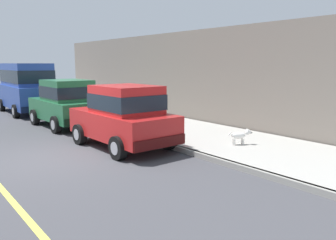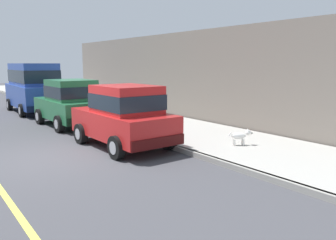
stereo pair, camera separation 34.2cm
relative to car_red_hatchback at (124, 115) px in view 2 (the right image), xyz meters
The scene contains 8 objects.
ground_plane 2.40m from the car_red_hatchback, behind, with size 80.00×80.00×0.00m, color #424247.
curb 1.37m from the car_red_hatchback, ahead, with size 0.16×64.00×0.14m, color gray.
sidewalk 2.96m from the car_red_hatchback, ahead, with size 3.60×64.00×0.14m, color #A8A59E.
car_red_hatchback is the anchor object (origin of this frame).
car_green_hatchback 4.44m from the car_red_hatchback, 90.01° to the left, with size 2.00×3.83×1.88m.
car_blue_van 9.51m from the car_red_hatchback, 90.17° to the left, with size 2.23×4.95×2.52m.
dog_white 3.52m from the car_red_hatchback, 41.88° to the right, with size 0.69×0.43×0.49m.
building_facade 6.57m from the car_red_hatchback, 40.83° to the left, with size 0.50×20.00×3.89m, color slate.
Camera 2 is at (-2.79, -9.16, 2.51)m, focal length 36.79 mm.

